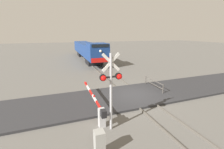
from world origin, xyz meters
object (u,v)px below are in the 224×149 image
utility_cabinet (99,143)px  crossing_signal (111,84)px  crossing_gate (98,108)px  locomotive (88,50)px  guard_railing (154,83)px

utility_cabinet → crossing_signal: bearing=55.1°
crossing_signal → crossing_gate: (-0.42, 1.16, -1.89)m
locomotive → guard_railing: locomotive is taller
crossing_signal → crossing_gate: 2.26m
utility_cabinet → guard_railing: size_ratio=0.42×
crossing_gate → utility_cabinet: size_ratio=4.93×
locomotive → crossing_signal: size_ratio=4.54×
locomotive → crossing_signal: (-3.30, -22.92, 0.68)m
crossing_signal → locomotive: bearing=81.8°
crossing_signal → utility_cabinet: size_ratio=3.60×
crossing_signal → guard_railing: (5.72, 4.29, -2.02)m
crossing_gate → utility_cabinet: (-0.68, -2.73, -0.17)m
locomotive → guard_railing: (2.42, -18.63, -1.34)m
crossing_signal → utility_cabinet: 2.81m
crossing_gate → crossing_signal: bearing=-70.4°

